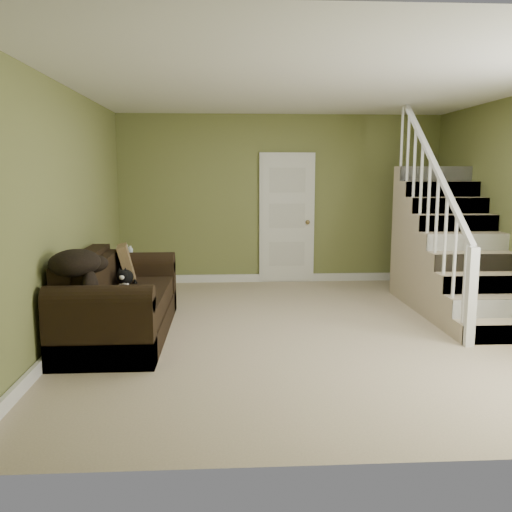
{
  "coord_description": "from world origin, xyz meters",
  "views": [
    {
      "loc": [
        -0.87,
        -5.7,
        1.72
      ],
      "look_at": [
        -0.52,
        0.34,
        0.78
      ],
      "focal_mm": 38.0,
      "sensor_mm": 36.0,
      "label": 1
    }
  ],
  "objects": [
    {
      "name": "floor",
      "position": [
        0.0,
        0.0,
        0.0
      ],
      "size": [
        5.0,
        5.5,
        0.01
      ],
      "primitive_type": "cube",
      "color": "tan",
      "rests_on": "ground"
    },
    {
      "name": "throw_blanket",
      "position": [
        -2.24,
        -0.76,
        0.9
      ],
      "size": [
        0.49,
        0.62,
        0.24
      ],
      "primitive_type": "ellipsoid",
      "rotation": [
        0.0,
        0.0,
        -0.08
      ],
      "color": "black",
      "rests_on": "sofa"
    },
    {
      "name": "door",
      "position": [
        0.1,
        2.71,
        1.01
      ],
      "size": [
        0.86,
        0.12,
        2.02
      ],
      "color": "white",
      "rests_on": "floor"
    },
    {
      "name": "baseboard_left",
      "position": [
        -2.47,
        0.0,
        0.06
      ],
      "size": [
        0.04,
        5.5,
        0.12
      ],
      "primitive_type": "cube",
      "color": "white",
      "rests_on": "floor"
    },
    {
      "name": "cat",
      "position": [
        -1.99,
        0.3,
        0.56
      ],
      "size": [
        0.22,
        0.47,
        0.23
      ],
      "rotation": [
        0.0,
        0.0,
        0.0
      ],
      "color": "black",
      "rests_on": "sofa"
    },
    {
      "name": "sofa",
      "position": [
        -2.02,
        -0.05,
        0.33
      ],
      "size": [
        0.95,
        2.21,
        0.87
      ],
      "color": "black",
      "rests_on": "floor"
    },
    {
      "name": "ceiling",
      "position": [
        0.0,
        0.0,
        2.6
      ],
      "size": [
        5.0,
        5.5,
        0.01
      ],
      "primitive_type": "cube",
      "color": "white",
      "rests_on": "wall_back"
    },
    {
      "name": "wall_front",
      "position": [
        0.0,
        -2.75,
        1.3
      ],
      "size": [
        5.0,
        0.04,
        2.6
      ],
      "primitive_type": "cube",
      "color": "olive",
      "rests_on": "floor"
    },
    {
      "name": "staircase",
      "position": [
        1.99,
        0.97,
        0.64
      ],
      "size": [
        1.0,
        2.51,
        2.82
      ],
      "color": "tan",
      "rests_on": "floor"
    },
    {
      "name": "banana",
      "position": [
        -1.88,
        -0.35,
        0.5
      ],
      "size": [
        0.15,
        0.2,
        0.06
      ],
      "primitive_type": "ellipsoid",
      "rotation": [
        0.0,
        0.0,
        0.56
      ],
      "color": "yellow",
      "rests_on": "sofa"
    },
    {
      "name": "throw_pillow",
      "position": [
        -2.03,
        0.65,
        0.66
      ],
      "size": [
        0.27,
        0.46,
        0.44
      ],
      "primitive_type": "cube",
      "rotation": [
        0.0,
        -0.24,
        0.16
      ],
      "color": "#523320",
      "rests_on": "sofa"
    },
    {
      "name": "wall_left",
      "position": [
        -2.5,
        0.0,
        1.3
      ],
      "size": [
        0.04,
        5.5,
        2.6
      ],
      "primitive_type": "cube",
      "color": "olive",
      "rests_on": "floor"
    },
    {
      "name": "wall_back",
      "position": [
        0.0,
        2.75,
        1.3
      ],
      "size": [
        5.0,
        0.04,
        2.6
      ],
      "primitive_type": "cube",
      "color": "olive",
      "rests_on": "floor"
    },
    {
      "name": "baseboard_back",
      "position": [
        0.0,
        2.72,
        0.06
      ],
      "size": [
        5.0,
        0.04,
        0.12
      ],
      "primitive_type": "cube",
      "color": "white",
      "rests_on": "floor"
    },
    {
      "name": "side_table",
      "position": [
        -2.12,
        1.11,
        0.3
      ],
      "size": [
        0.59,
        0.59,
        0.81
      ],
      "rotation": [
        0.0,
        0.0,
        0.25
      ],
      "color": "black",
      "rests_on": "floor"
    }
  ]
}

